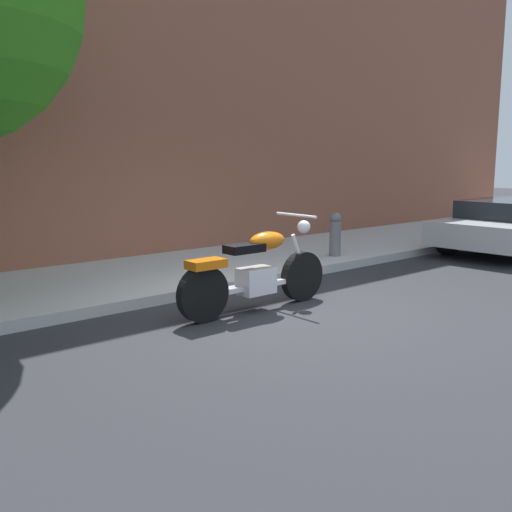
{
  "coord_description": "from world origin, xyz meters",
  "views": [
    {
      "loc": [
        -4.64,
        -4.89,
        1.84
      ],
      "look_at": [
        -0.17,
        0.32,
        0.68
      ],
      "focal_mm": 40.65,
      "sensor_mm": 36.0,
      "label": 1
    }
  ],
  "objects": [
    {
      "name": "motorcycle",
      "position": [
        -0.18,
        0.33,
        0.47
      ],
      "size": [
        2.22,
        0.7,
        1.14
      ],
      "color": "black",
      "rests_on": "ground"
    },
    {
      "name": "ground_plane",
      "position": [
        0.0,
        0.0,
        0.0
      ],
      "size": [
        60.0,
        60.0,
        0.0
      ],
      "primitive_type": "plane",
      "color": "#28282D"
    },
    {
      "name": "building_facade",
      "position": [
        0.0,
        4.35,
        3.86
      ],
      "size": [
        25.78,
        0.5,
        7.72
      ],
      "primitive_type": "cube",
      "color": "brown",
      "rests_on": "ground"
    },
    {
      "name": "fire_hydrant",
      "position": [
        2.94,
        1.83,
        0.46
      ],
      "size": [
        0.2,
        0.2,
        0.91
      ],
      "color": "slate",
      "rests_on": "ground"
    },
    {
      "name": "sidewalk",
      "position": [
        0.0,
        2.7,
        0.07
      ],
      "size": [
        25.78,
        2.8,
        0.14
      ],
      "primitive_type": "cube",
      "color": "#B2B2B2",
      "rests_on": "ground"
    }
  ]
}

